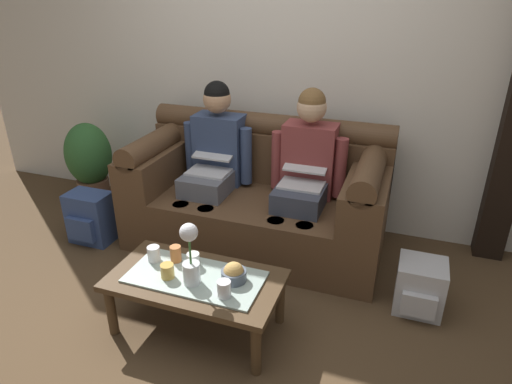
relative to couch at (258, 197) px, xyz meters
The scene contains 16 objects.
ground_plane 1.23m from the couch, 90.00° to the right, with size 14.00×14.00×0.00m, color #4C3823.
back_wall_patterned 1.20m from the couch, 90.00° to the left, with size 6.00×0.12×2.90m, color silver.
couch is the anchor object (origin of this frame).
person_left 0.46m from the couch, behind, with size 0.56×0.67×1.22m.
person_right 0.46m from the couch, ahead, with size 0.56×0.67×1.22m.
coffee_table 1.08m from the couch, 90.00° to the right, with size 0.99×0.52×0.37m.
flower_vase 1.15m from the couch, 89.31° to the right, with size 0.10×0.10×0.37m.
snack_bowl 1.06m from the couch, 77.90° to the right, with size 0.14×0.14×0.12m.
cup_near_left 1.14m from the couch, 96.99° to the right, with size 0.08×0.08×0.08m, color gold.
cup_near_right 1.20m from the couch, 79.12° to the right, with size 0.07×0.07×0.09m, color silver.
cup_far_center 1.06m from the couch, 106.45° to the right, with size 0.07×0.07×0.09m, color silver.
cup_far_left 0.99m from the couch, 100.22° to the right, with size 0.07×0.07×0.10m, color #B26633.
cup_far_right 0.98m from the couch, 93.28° to the right, with size 0.07×0.07×0.08m, color white.
backpack_left 1.33m from the couch, 159.61° to the right, with size 0.33×0.26×0.41m.
backpack_right 1.32m from the couch, 20.46° to the right, with size 0.29×0.31×0.33m.
potted_plant 1.62m from the couch, behind, with size 0.40×0.40×0.78m.
Camera 1 is at (1.03, -1.75, 1.87)m, focal length 31.36 mm.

